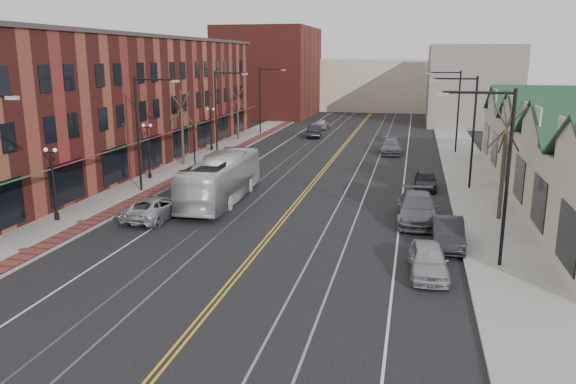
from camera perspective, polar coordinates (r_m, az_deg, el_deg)
The scene contains 31 objects.
ground at distance 23.15m, azimuth -7.09°, elevation -10.65°, with size 160.00×160.00×0.00m, color black.
sidewalk_left at distance 45.25m, azimuth -12.93°, elevation 1.27°, with size 4.00×120.00×0.15m, color gray.
sidewalk_right at distance 41.17m, azimuth 18.84°, elevation -0.33°, with size 4.00×120.00×0.15m, color gray.
building_left at distance 53.86m, azimuth -16.83°, elevation 8.81°, with size 10.00×50.00×11.00m, color maroon.
backdrop_left at distance 92.83m, azimuth -1.92°, elevation 12.08°, with size 14.00×18.00×14.00m, color maroon.
backdrop_mid at distance 105.19m, azimuth 8.83°, elevation 10.74°, with size 22.00×14.00×9.00m, color #B4AA8B.
backdrop_right at distance 85.25m, azimuth 18.13°, elevation 10.28°, with size 12.00×16.00×11.00m, color slate.
streetlight_l_1 at distance 40.50m, azimuth -14.50°, elevation 6.88°, with size 3.33×0.25×8.00m.
streetlight_l_2 at distance 55.16m, azimuth -6.91°, elevation 8.89°, with size 3.33×0.25×8.00m.
streetlight_l_3 at distance 70.40m, azimuth -2.51°, elevation 9.97°, with size 3.33×0.25×8.00m.
streetlight_r_0 at distance 26.45m, azimuth 20.58°, elevation 3.06°, with size 3.33×0.25×8.00m.
streetlight_r_1 at distance 42.21m, azimuth 17.79°, elevation 6.92°, with size 3.33×0.25×8.00m.
streetlight_r_2 at distance 58.10m, azimuth 16.50°, elevation 8.67°, with size 3.33×0.25×8.00m.
lamppost_l_1 at distance 35.10m, azimuth -22.69°, elevation 0.59°, with size 0.84×0.28×4.27m.
lamppost_l_2 at distance 45.20m, azimuth -13.99°, elevation 3.95°, with size 0.84×0.28×4.27m.
lamppost_l_3 at distance 57.91m, azimuth -7.82°, elevation 6.27°, with size 0.84×0.28×4.27m.
tree_left_near at distance 50.28m, azimuth -10.72°, elevation 6.57°, with size 1.78×1.37×6.48m.
tree_left_far at distance 65.21m, azimuth -5.14°, elevation 8.10°, with size 1.66×1.28×6.02m.
tree_right_mid at distance 34.68m, azimuth 21.09°, elevation 3.20°, with size 1.90×1.46×6.93m.
manhole_mid at distance 30.83m, azimuth -25.21°, elevation -5.32°, with size 0.60×0.60×0.02m, color #592D19.
manhole_far at distance 34.70m, azimuth -20.22°, elevation -2.82°, with size 0.60×0.60×0.02m, color #592D19.
traffic_signal at distance 47.87m, azimuth -9.51°, elevation 4.86°, with size 0.18×0.15×3.80m.
transit_bus at distance 37.57m, azimuth -6.79°, elevation 1.32°, with size 2.59×11.05×3.08m, color silver.
parked_suv at distance 34.41m, azimuth -13.34°, elevation -1.53°, with size 2.33×5.05×1.40m, color #B1B3B8.
parked_car_a at distance 25.73m, azimuth 14.05°, elevation -6.74°, with size 1.66×4.12×1.40m, color #A4A6AB.
parked_car_b at distance 29.77m, azimuth 15.93°, elevation -4.03°, with size 1.52×4.36×1.44m, color black.
parked_car_c at distance 33.72m, azimuth 13.01°, elevation -1.61°, with size 2.31×5.67×1.65m, color slate.
parked_car_d at distance 42.18m, azimuth 13.79°, elevation 1.17°, with size 1.59×3.96×1.35m, color black.
distant_car_left at distance 67.94m, azimuth 2.70°, elevation 6.21°, with size 1.56×4.48×1.47m, color black.
distant_car_right at distance 57.18m, azimuth 10.41°, elevation 4.59°, with size 2.06×5.06×1.47m, color slate.
distant_car_far at distance 75.46m, azimuth 3.50°, elevation 6.90°, with size 1.62×4.04×1.38m, color #9EA0A5.
Camera 1 is at (7.34, -19.81, 9.47)m, focal length 35.00 mm.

